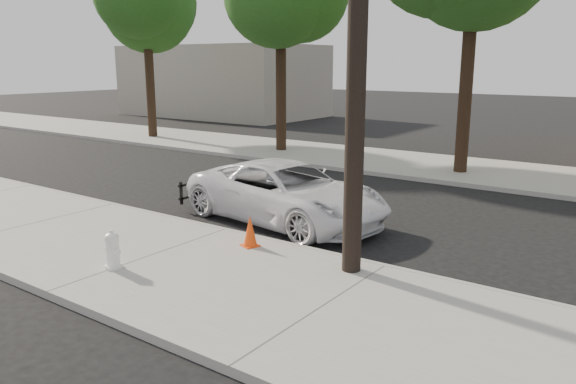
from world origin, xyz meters
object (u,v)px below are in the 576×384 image
object	(u,v)px
utility_pole	(358,9)
fire_hydrant	(113,251)
police_cruiser	(286,193)
traffic_cone	(250,231)

from	to	relation	value
utility_pole	fire_hydrant	bearing A→B (deg)	-145.69
fire_hydrant	police_cruiser	bearing A→B (deg)	86.26
police_cruiser	fire_hydrant	distance (m)	4.79
police_cruiser	fire_hydrant	world-z (taller)	police_cruiser
utility_pole	traffic_cone	xyz separation A→B (m)	(-2.37, -0.01, -4.24)
utility_pole	fire_hydrant	distance (m)	6.07
police_cruiser	traffic_cone	xyz separation A→B (m)	(0.75, -2.31, -0.28)
police_cruiser	fire_hydrant	size ratio (longest dim) A/B	7.84
fire_hydrant	utility_pole	bearing A→B (deg)	36.46
police_cruiser	utility_pole	bearing A→B (deg)	-118.45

